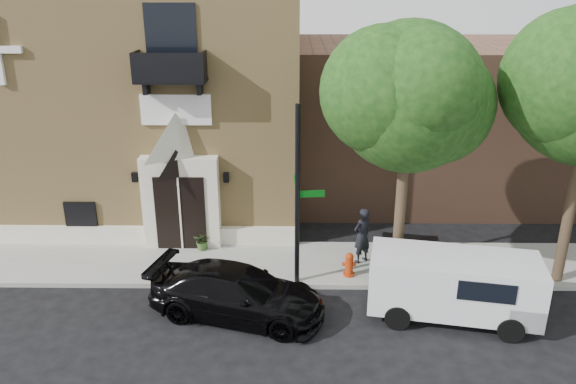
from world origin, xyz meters
name	(u,v)px	position (x,y,z in m)	size (l,w,h in m)	color
ground	(201,289)	(0.00, 0.00, 0.00)	(120.00, 120.00, 0.00)	black
sidewalk	(238,263)	(1.00, 1.50, 0.07)	(42.00, 3.00, 0.15)	gray
church	(152,90)	(-2.99, 7.95, 4.63)	(12.20, 11.01, 9.30)	tan
neighbour_building	(505,119)	(12.00, 9.00, 3.20)	(18.00, 8.00, 6.40)	brown
street_tree_left	(411,96)	(6.03, 0.35, 5.87)	(4.97, 4.38, 7.77)	#38281C
black_sedan	(237,293)	(1.28, -1.41, 0.71)	(2.00, 4.92, 1.43)	black
cargo_van	(460,285)	(7.39, -1.48, 1.04)	(4.80, 2.62, 1.85)	white
street_sign	(298,196)	(2.96, 0.29, 2.93)	(0.91, 0.87, 5.52)	black
fire_hydrant	(349,264)	(4.57, 0.62, 0.53)	(0.44, 0.35, 0.78)	#A82D0B
dumpster	(409,257)	(6.46, 0.79, 0.72)	(1.86, 1.25, 1.13)	#103C1B
planter	(203,241)	(-0.28, 2.37, 0.49)	(0.60, 0.52, 0.67)	#3A5F26
pedestrian_near	(362,235)	(5.05, 1.56, 1.09)	(0.68, 0.45, 1.88)	black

